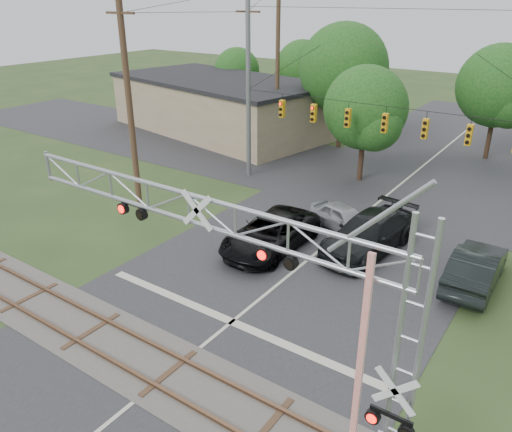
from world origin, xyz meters
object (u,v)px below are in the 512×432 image
Objects in this scene: crossing_gantry at (262,290)px; commercial_building at (220,105)px; pickup_black at (270,233)px; traffic_signal_span at (401,115)px; sedan_silver at (344,218)px; car_dark at (368,234)px.

crossing_gantry is 35.77m from commercial_building.
commercial_building is (-16.93, 17.34, 1.55)m from pickup_black.
traffic_signal_span is 10.18m from pickup_black.
commercial_building is at bearing 73.21° from sedan_silver.
commercial_building is at bearing 156.08° from traffic_signal_span.
crossing_gantry is 12.33m from pickup_black.
pickup_black is 1.48× the size of sedan_silver.
car_dark is 25.72m from commercial_building.
car_dark is 0.29× the size of commercial_building.
car_dark is (4.07, 2.56, 0.07)m from pickup_black.
traffic_signal_span is 4.70× the size of sedan_silver.
car_dark is at bearing 31.70° from pickup_black.
sedan_silver is at bearing -102.92° from traffic_signal_span.
sedan_silver is at bearing 63.28° from pickup_black.
sedan_silver is (-1.00, -4.38, -4.90)m from traffic_signal_span.
traffic_signal_span is 0.88× the size of commercial_building.
traffic_signal_span reaches higher than sedan_silver.
crossing_gantry is 3.09× the size of sedan_silver.
traffic_signal_span reaches higher than commercial_building.
car_dark reaches higher than pickup_black.
pickup_black is 4.58m from sedan_silver.
car_dark is 2.57m from sedan_silver.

